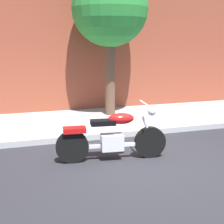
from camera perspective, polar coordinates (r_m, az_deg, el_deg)
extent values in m
plane|color=#28282D|center=(6.53, 5.81, -8.63)|extent=(60.00, 60.00, 0.00)
cube|color=#ADADAD|center=(9.32, -1.69, -1.62)|extent=(23.39, 2.95, 0.14)
cylinder|color=black|center=(6.66, 6.71, -5.29)|extent=(0.65, 0.19, 0.64)
cylinder|color=black|center=(6.38, -7.02, -6.12)|extent=(0.65, 0.19, 0.64)
cube|color=silver|center=(6.46, 0.00, -5.31)|extent=(0.47, 0.33, 0.32)
cube|color=silver|center=(6.48, 0.00, -5.90)|extent=(1.42, 0.24, 0.06)
ellipsoid|color=red|center=(6.37, 1.59, -1.18)|extent=(0.55, 0.32, 0.22)
cube|color=black|center=(6.32, -1.60, -1.86)|extent=(0.50, 0.29, 0.10)
cube|color=red|center=(6.28, -6.64, -3.15)|extent=(0.46, 0.29, 0.10)
cylinder|color=silver|center=(6.57, 6.27, -3.00)|extent=(0.27, 0.08, 0.58)
cylinder|color=silver|center=(6.43, 5.87, 1.44)|extent=(0.11, 0.70, 0.04)
sphere|color=silver|center=(6.50, 7.02, 0.10)|extent=(0.17, 0.17, 0.17)
cylinder|color=silver|center=(6.60, -2.41, -5.84)|extent=(0.81, 0.18, 0.09)
cylinder|color=brown|center=(9.67, -0.34, 6.43)|extent=(0.30, 0.30, 2.64)
sphere|color=#2C8836|center=(9.66, -0.36, 17.86)|extent=(2.20, 2.20, 2.20)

